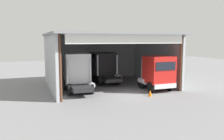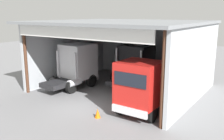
{
  "view_description": "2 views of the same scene",
  "coord_description": "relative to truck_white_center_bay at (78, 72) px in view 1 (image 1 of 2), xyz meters",
  "views": [
    {
      "loc": [
        -8.33,
        -18.55,
        4.97
      ],
      "look_at": [
        0.0,
        3.75,
        1.91
      ],
      "focal_mm": 37.39,
      "sensor_mm": 36.0,
      "label": 1
    },
    {
      "loc": [
        10.75,
        -12.02,
        6.22
      ],
      "look_at": [
        0.0,
        3.75,
        1.91
      ],
      "focal_mm": 40.19,
      "sensor_mm": 36.0,
      "label": 2
    }
  ],
  "objects": [
    {
      "name": "truck_red_left_bay",
      "position": [
        7.49,
        -2.37,
        -0.11
      ],
      "size": [
        2.62,
        4.3,
        3.42
      ],
      "rotation": [
        0.0,
        0.0,
        3.13
      ],
      "color": "red",
      "rests_on": "ground"
    },
    {
      "name": "ground_plane",
      "position": [
        3.62,
        -3.64,
        -1.93
      ],
      "size": [
        80.0,
        80.0,
        0.0
      ],
      "primitive_type": "plane",
      "color": "slate",
      "rests_on": "ground"
    },
    {
      "name": "traffic_cone",
      "position": [
        5.59,
        -4.34,
        -1.65
      ],
      "size": [
        0.36,
        0.36,
        0.56
      ],
      "primitive_type": "cone",
      "color": "orange",
      "rests_on": "ground"
    },
    {
      "name": "truck_black_center_left_bay",
      "position": [
        3.85,
        3.36,
        -0.06
      ],
      "size": [
        2.85,
        4.87,
        3.52
      ],
      "rotation": [
        0.0,
        0.0,
        0.03
      ],
      "color": "black",
      "rests_on": "ground"
    },
    {
      "name": "workshop_shed",
      "position": [
        3.62,
        2.54,
        1.94
      ],
      "size": [
        12.61,
        11.69,
        5.66
      ],
      "color": "#ADB2B7",
      "rests_on": "ground"
    },
    {
      "name": "tool_cart",
      "position": [
        1.91,
        5.32,
        -1.43
      ],
      "size": [
        0.9,
        0.6,
        1.0
      ],
      "primitive_type": "cube",
      "color": "red",
      "rests_on": "ground"
    },
    {
      "name": "oil_drum",
      "position": [
        1.77,
        5.57,
        -1.46
      ],
      "size": [
        0.58,
        0.58,
        0.95
      ],
      "primitive_type": "cylinder",
      "color": "#B21E19",
      "rests_on": "ground"
    },
    {
      "name": "truck_white_center_bay",
      "position": [
        0.0,
        0.0,
        0.0
      ],
      "size": [
        2.57,
        5.02,
        3.68
      ],
      "rotation": [
        0.0,
        0.0,
        -0.05
      ],
      "color": "white",
      "rests_on": "ground"
    }
  ]
}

